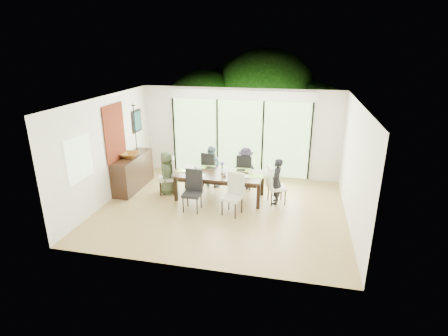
% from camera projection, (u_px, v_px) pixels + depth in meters
% --- Properties ---
extents(floor, '(6.00, 5.00, 0.01)m').
position_uv_depth(floor, '(222.00, 209.00, 8.75)').
color(floor, olive).
rests_on(floor, ground).
extents(ceiling, '(6.00, 5.00, 0.01)m').
position_uv_depth(ceiling, '(222.00, 100.00, 7.84)').
color(ceiling, white).
rests_on(ceiling, wall_back).
extents(wall_back, '(6.00, 0.02, 2.70)m').
position_uv_depth(wall_back, '(240.00, 133.00, 10.60)').
color(wall_back, silver).
rests_on(wall_back, floor).
extents(wall_front, '(6.00, 0.02, 2.70)m').
position_uv_depth(wall_front, '(189.00, 201.00, 5.98)').
color(wall_front, beige).
rests_on(wall_front, floor).
extents(wall_left, '(0.02, 5.00, 2.70)m').
position_uv_depth(wall_left, '(107.00, 150.00, 8.90)').
color(wall_left, beige).
rests_on(wall_left, floor).
extents(wall_right, '(0.02, 5.00, 2.70)m').
position_uv_depth(wall_right, '(355.00, 167.00, 7.68)').
color(wall_right, white).
rests_on(wall_right, floor).
extents(glass_doors, '(4.20, 0.02, 2.30)m').
position_uv_depth(glass_doors, '(240.00, 138.00, 10.62)').
color(glass_doors, '#598C3F').
rests_on(glass_doors, wall_back).
extents(blinds_header, '(4.40, 0.06, 0.28)m').
position_uv_depth(blinds_header, '(240.00, 95.00, 10.17)').
color(blinds_header, white).
rests_on(blinds_header, wall_back).
extents(mullion_a, '(0.05, 0.04, 2.30)m').
position_uv_depth(mullion_a, '(174.00, 135.00, 11.03)').
color(mullion_a, black).
rests_on(mullion_a, wall_back).
extents(mullion_b, '(0.05, 0.04, 2.30)m').
position_uv_depth(mullion_b, '(217.00, 137.00, 10.75)').
color(mullion_b, black).
rests_on(mullion_b, wall_back).
extents(mullion_c, '(0.05, 0.04, 2.30)m').
position_uv_depth(mullion_c, '(263.00, 139.00, 10.47)').
color(mullion_c, black).
rests_on(mullion_c, wall_back).
extents(mullion_d, '(0.05, 0.04, 2.30)m').
position_uv_depth(mullion_d, '(310.00, 142.00, 10.18)').
color(mullion_d, black).
rests_on(mullion_d, wall_back).
extents(side_window, '(0.02, 0.90, 1.00)m').
position_uv_depth(side_window, '(79.00, 158.00, 7.74)').
color(side_window, '#8CAD7F').
rests_on(side_window, wall_left).
extents(deck, '(6.00, 1.80, 0.10)m').
position_uv_depth(deck, '(244.00, 167.00, 11.89)').
color(deck, brown).
rests_on(deck, ground).
extents(rail_top, '(6.00, 0.08, 0.06)m').
position_uv_depth(rail_top, '(248.00, 144.00, 12.43)').
color(rail_top, '#513A22').
rests_on(rail_top, deck).
extents(foliage_left, '(3.20, 3.20, 3.20)m').
position_uv_depth(foliage_left, '(206.00, 112.00, 13.41)').
color(foliage_left, '#14380F').
rests_on(foliage_left, ground).
extents(foliage_mid, '(4.00, 4.00, 4.00)m').
position_uv_depth(foliage_mid, '(265.00, 102.00, 13.40)').
color(foliage_mid, '#14380F').
rests_on(foliage_mid, ground).
extents(foliage_right, '(2.80, 2.80, 2.80)m').
position_uv_depth(foliage_right, '(313.00, 122.00, 12.48)').
color(foliage_right, '#14380F').
rests_on(foliage_right, ground).
extents(foliage_far, '(3.60, 3.60, 3.60)m').
position_uv_depth(foliage_far, '(243.00, 103.00, 14.31)').
color(foliage_far, '#14380F').
rests_on(foliage_far, ground).
extents(table_top, '(2.23, 1.02, 0.06)m').
position_uv_depth(table_top, '(220.00, 174.00, 9.16)').
color(table_top, black).
rests_on(table_top, floor).
extents(table_apron, '(2.04, 0.84, 0.09)m').
position_uv_depth(table_apron, '(220.00, 177.00, 9.18)').
color(table_apron, black).
rests_on(table_apron, floor).
extents(table_leg_fl, '(0.08, 0.08, 0.64)m').
position_uv_depth(table_leg_fl, '(176.00, 189.00, 9.10)').
color(table_leg_fl, black).
rests_on(table_leg_fl, floor).
extents(table_leg_fr, '(0.08, 0.08, 0.64)m').
position_uv_depth(table_leg_fr, '(258.00, 197.00, 8.66)').
color(table_leg_fr, black).
rests_on(table_leg_fr, floor).
extents(table_leg_bl, '(0.08, 0.08, 0.64)m').
position_uv_depth(table_leg_bl, '(186.00, 178.00, 9.89)').
color(table_leg_bl, black).
rests_on(table_leg_bl, floor).
extents(table_leg_br, '(0.08, 0.08, 0.64)m').
position_uv_depth(table_leg_br, '(262.00, 184.00, 9.45)').
color(table_leg_br, black).
rests_on(table_leg_br, floor).
extents(chair_left_end, '(0.55, 0.55, 1.02)m').
position_uv_depth(chair_left_end, '(166.00, 176.00, 9.51)').
color(chair_left_end, beige).
rests_on(chair_left_end, floor).
extents(chair_right_end, '(0.54, 0.54, 1.02)m').
position_uv_depth(chair_right_end, '(277.00, 185.00, 8.90)').
color(chair_right_end, white).
rests_on(chair_right_end, floor).
extents(chair_far_left, '(0.51, 0.51, 1.02)m').
position_uv_depth(chair_far_left, '(211.00, 168.00, 10.08)').
color(chair_far_left, black).
rests_on(chair_far_left, floor).
extents(chair_far_right, '(0.47, 0.47, 1.02)m').
position_uv_depth(chair_far_right, '(246.00, 171.00, 9.88)').
color(chair_far_right, black).
rests_on(chair_far_right, floor).
extents(chair_near_left, '(0.43, 0.43, 1.02)m').
position_uv_depth(chair_near_left, '(192.00, 191.00, 8.51)').
color(chair_near_left, black).
rests_on(chair_near_left, floor).
extents(chair_near_right, '(0.53, 0.53, 1.02)m').
position_uv_depth(chair_near_right, '(232.00, 195.00, 8.31)').
color(chair_near_right, beige).
rests_on(chair_near_right, floor).
extents(person_left_end, '(0.40, 0.59, 1.20)m').
position_uv_depth(person_left_end, '(167.00, 173.00, 9.48)').
color(person_left_end, '#3F4C32').
rests_on(person_left_end, floor).
extents(person_right_end, '(0.35, 0.56, 1.20)m').
position_uv_depth(person_right_end, '(276.00, 181.00, 8.88)').
color(person_right_end, black).
rests_on(person_right_end, floor).
extents(person_far_left, '(0.62, 0.46, 1.20)m').
position_uv_depth(person_far_left, '(211.00, 166.00, 10.03)').
color(person_far_left, '#6E8C9F').
rests_on(person_far_left, floor).
extents(person_far_right, '(0.60, 0.42, 1.20)m').
position_uv_depth(person_far_right, '(246.00, 168.00, 9.83)').
color(person_far_right, '#221C2B').
rests_on(person_far_right, floor).
extents(placemat_left, '(0.41, 0.30, 0.01)m').
position_uv_depth(placemat_left, '(185.00, 171.00, 9.34)').
color(placemat_left, '#9ABB43').
rests_on(placemat_left, table_top).
extents(placemat_right, '(0.41, 0.30, 0.01)m').
position_uv_depth(placemat_right, '(256.00, 176.00, 8.95)').
color(placemat_right, '#82C145').
rests_on(placemat_right, table_top).
extents(placemat_far_l, '(0.41, 0.30, 0.01)m').
position_uv_depth(placemat_far_l, '(207.00, 167.00, 9.61)').
color(placemat_far_l, '#75AB3D').
rests_on(placemat_far_l, table_top).
extents(placemat_far_r, '(0.41, 0.30, 0.01)m').
position_uv_depth(placemat_far_r, '(243.00, 170.00, 9.40)').
color(placemat_far_r, '#82B23F').
rests_on(placemat_far_r, table_top).
extents(placemat_paper, '(0.41, 0.30, 0.01)m').
position_uv_depth(placemat_paper, '(196.00, 176.00, 8.98)').
color(placemat_paper, white).
rests_on(placemat_paper, table_top).
extents(tablet_far_l, '(0.24, 0.17, 0.01)m').
position_uv_depth(tablet_far_l, '(210.00, 168.00, 9.54)').
color(tablet_far_l, black).
rests_on(tablet_far_l, table_top).
extents(tablet_far_r, '(0.22, 0.16, 0.01)m').
position_uv_depth(tablet_far_r, '(241.00, 170.00, 9.36)').
color(tablet_far_r, black).
rests_on(tablet_far_r, table_top).
extents(papers, '(0.28, 0.20, 0.00)m').
position_uv_depth(papers, '(246.00, 176.00, 8.96)').
color(papers, white).
rests_on(papers, table_top).
extents(platter_base, '(0.24, 0.24, 0.02)m').
position_uv_depth(platter_base, '(196.00, 175.00, 8.98)').
color(platter_base, white).
rests_on(platter_base, table_top).
extents(platter_snacks, '(0.19, 0.19, 0.01)m').
position_uv_depth(platter_snacks, '(196.00, 175.00, 8.97)').
color(platter_snacks, '#C57617').
rests_on(platter_snacks, table_top).
extents(vase, '(0.07, 0.07, 0.11)m').
position_uv_depth(vase, '(222.00, 171.00, 9.16)').
color(vase, silver).
rests_on(vase, table_top).
extents(hyacinth_stems, '(0.04, 0.04, 0.15)m').
position_uv_depth(hyacinth_stems, '(222.00, 167.00, 9.13)').
color(hyacinth_stems, '#337226').
rests_on(hyacinth_stems, table_top).
extents(hyacinth_blooms, '(0.10, 0.10, 0.10)m').
position_uv_depth(hyacinth_blooms, '(222.00, 164.00, 9.10)').
color(hyacinth_blooms, '#5146B1').
rests_on(hyacinth_blooms, table_top).
extents(laptop, '(0.33, 0.23, 0.02)m').
position_uv_depth(laptop, '(188.00, 172.00, 9.22)').
color(laptop, silver).
rests_on(laptop, table_top).
extents(cup_a, '(0.16, 0.16, 0.09)m').
position_uv_depth(cup_a, '(196.00, 168.00, 9.41)').
color(cup_a, white).
rests_on(cup_a, table_top).
extents(cup_b, '(0.13, 0.13, 0.09)m').
position_uv_depth(cup_b, '(225.00, 174.00, 9.01)').
color(cup_b, white).
rests_on(cup_b, table_top).
extents(cup_c, '(0.13, 0.13, 0.09)m').
position_uv_depth(cup_c, '(251.00, 173.00, 9.06)').
color(cup_c, white).
rests_on(cup_c, table_top).
extents(book, '(0.19, 0.23, 0.02)m').
position_uv_depth(book, '(230.00, 173.00, 9.14)').
color(book, white).
rests_on(book, table_top).
extents(sideboard, '(0.48, 1.70, 0.96)m').
position_uv_depth(sideboard, '(133.00, 172.00, 9.88)').
color(sideboard, black).
rests_on(sideboard, floor).
extents(bowl, '(0.51, 0.51, 0.12)m').
position_uv_depth(bowl, '(130.00, 155.00, 9.60)').
color(bowl, brown).
rests_on(bowl, sideboard).
extents(candlestick_base, '(0.11, 0.11, 0.04)m').
position_uv_depth(candlestick_base, '(137.00, 152.00, 10.03)').
color(candlestick_base, black).
rests_on(candlestick_base, sideboard).
extents(candlestick_shaft, '(0.03, 0.03, 1.33)m').
position_uv_depth(candlestick_shaft, '(135.00, 129.00, 9.81)').
color(candlestick_shaft, black).
rests_on(candlestick_shaft, sideboard).
extents(candlestick_pan, '(0.11, 0.11, 0.03)m').
position_uv_depth(candlestick_pan, '(133.00, 105.00, 9.59)').
color(candlestick_pan, black).
rests_on(candlestick_pan, sideboard).
extents(candle, '(0.04, 0.04, 0.11)m').
position_uv_depth(candle, '(133.00, 103.00, 9.57)').
color(candle, silver).
rests_on(candle, sideboard).
extents(tapestry, '(0.02, 1.00, 1.50)m').
position_uv_depth(tapestry, '(115.00, 133.00, 9.15)').
color(tapestry, maroon).
rests_on(tapestry, wall_left).
extents(art_frame, '(0.03, 0.55, 0.65)m').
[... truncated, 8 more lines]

